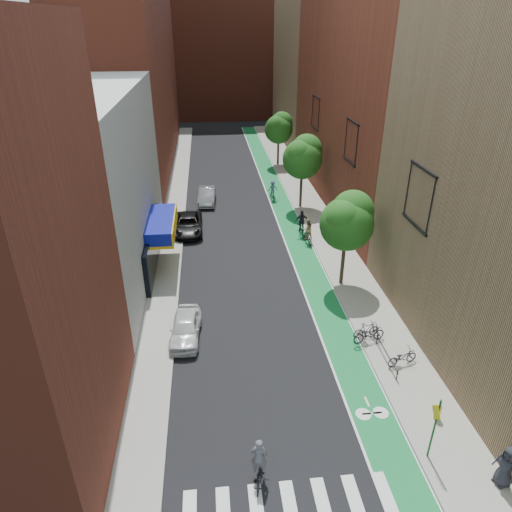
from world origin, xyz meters
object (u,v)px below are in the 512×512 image
object	(u,v)px
cyclist_lane_far	(273,191)
parked_car_silver	(207,196)
parked_car_white	(186,328)
cyclist_lane_mid	(302,226)
cyclist_lane_near	(307,233)
cyclist_lead	(259,467)
pedestrian	(506,466)
parked_car_black	(188,224)
fire_hydrant	(438,411)

from	to	relation	value
cyclist_lane_far	parked_car_silver	bearing A→B (deg)	-13.06
parked_car_white	cyclist_lane_mid	xyz separation A→B (m)	(8.92, 12.50, 0.19)
parked_car_silver	cyclist_lane_near	world-z (taller)	cyclist_lane_near
cyclist_lead	cyclist_lane_mid	size ratio (longest dim) A/B	0.94
pedestrian	cyclist_lane_mid	bearing A→B (deg)	171.12
parked_car_white	parked_car_black	world-z (taller)	parked_car_black
parked_car_white	cyclist_lane_near	size ratio (longest dim) A/B	1.93
parked_car_black	fire_hydrant	bearing A→B (deg)	-62.63
parked_car_silver	fire_hydrant	xyz separation A→B (m)	(9.63, -27.89, -0.14)
fire_hydrant	pedestrian	bearing A→B (deg)	-73.37
pedestrian	fire_hydrant	bearing A→B (deg)	-179.93
parked_car_white	cyclist_lane_far	bearing A→B (deg)	73.79
parked_car_white	parked_car_black	xyz separation A→B (m)	(-0.20, 14.17, 0.02)
cyclist_lane_far	fire_hydrant	size ratio (longest dim) A/B	2.40
parked_car_silver	cyclist_lane_near	distance (m)	12.38
cyclist_lane_mid	pedestrian	xyz separation A→B (m)	(3.08, -22.85, 0.20)
cyclist_lead	parked_car_silver	bearing A→B (deg)	-75.84
parked_car_black	cyclist_lane_near	xyz separation A→B (m)	(9.29, -3.09, 0.18)
cyclist_lead	cyclist_lane_mid	distance (m)	22.42
parked_car_black	cyclist_lane_mid	distance (m)	9.27
parked_car_black	parked_car_silver	distance (m)	6.80
parked_car_white	cyclist_lane_near	xyz separation A→B (m)	(9.09, 11.08, 0.20)
parked_car_silver	cyclist_lead	bearing A→B (deg)	-83.18
pedestrian	cyclist_lead	bearing A→B (deg)	-114.30
cyclist_lane_mid	fire_hydrant	distance (m)	19.72
parked_car_black	cyclist_lane_mid	world-z (taller)	cyclist_lane_mid
parked_car_silver	cyclist_lane_mid	xyz separation A→B (m)	(7.52, -8.28, 0.14)
pedestrian	parked_car_silver	bearing A→B (deg)	-177.76
parked_car_white	cyclist_lane_mid	bearing A→B (deg)	58.52
parked_car_black	parked_car_silver	world-z (taller)	parked_car_silver
cyclist_lane_near	cyclist_lane_mid	xyz separation A→B (m)	(-0.18, 1.42, -0.01)
pedestrian	parked_car_white	bearing A→B (deg)	-147.34
cyclist_lane_mid	pedestrian	distance (m)	23.06
parked_car_silver	pedestrian	bearing A→B (deg)	-67.46
parked_car_white	cyclist_lane_near	world-z (taller)	cyclist_lane_near
cyclist_lane_near	fire_hydrant	world-z (taller)	cyclist_lane_near
parked_car_black	cyclist_lead	world-z (taller)	cyclist_lead
cyclist_lane_mid	parked_car_silver	bearing A→B (deg)	-51.06
parked_car_black	cyclist_lane_near	world-z (taller)	cyclist_lane_near
parked_car_white	cyclist_lead	world-z (taller)	cyclist_lead
parked_car_silver	fire_hydrant	size ratio (longest dim) A/B	5.38
cyclist_lane_near	pedestrian	size ratio (longest dim) A/B	1.12
parked_car_black	cyclist_lane_mid	xyz separation A→B (m)	(9.12, -1.67, 0.17)
cyclist_lane_mid	cyclist_lane_far	world-z (taller)	cyclist_lane_mid
parked_car_silver	cyclist_lane_mid	bearing A→B (deg)	-44.02
parked_car_black	pedestrian	size ratio (longest dim) A/B	2.73
parked_car_silver	cyclist_lane_mid	world-z (taller)	cyclist_lane_mid
fire_hydrant	parked_car_white	bearing A→B (deg)	147.21
fire_hydrant	cyclist_lane_far	bearing A→B (deg)	96.72
parked_car_black	cyclist_lane_mid	size ratio (longest dim) A/B	2.29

